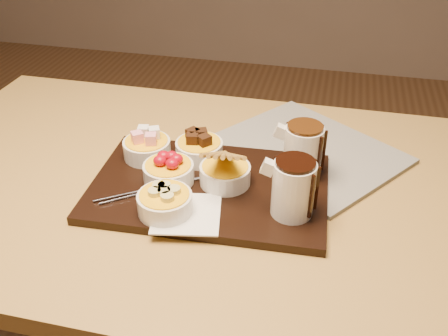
% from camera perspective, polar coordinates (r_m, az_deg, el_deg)
% --- Properties ---
extents(dining_table, '(1.20, 0.80, 0.75)m').
position_cam_1_polar(dining_table, '(1.10, -5.52, -5.18)').
color(dining_table, '#A9833E').
rests_on(dining_table, ground).
extents(serving_board, '(0.47, 0.32, 0.02)m').
position_cam_1_polar(serving_board, '(0.99, -1.70, -2.25)').
color(serving_board, black).
rests_on(serving_board, dining_table).
extents(napkin, '(0.14, 0.14, 0.00)m').
position_cam_1_polar(napkin, '(0.91, -4.26, -5.21)').
color(napkin, white).
rests_on(napkin, serving_board).
extents(bowl_marshmallows, '(0.10, 0.10, 0.04)m').
position_cam_1_polar(bowl_marshmallows, '(1.07, -8.78, 2.18)').
color(bowl_marshmallows, silver).
rests_on(bowl_marshmallows, serving_board).
extents(bowl_cake, '(0.10, 0.10, 0.04)m').
position_cam_1_polar(bowl_cake, '(1.05, -2.84, 2.05)').
color(bowl_cake, silver).
rests_on(bowl_cake, serving_board).
extents(bowl_strawberries, '(0.10, 0.10, 0.04)m').
position_cam_1_polar(bowl_strawberries, '(0.98, -6.34, -0.58)').
color(bowl_strawberries, silver).
rests_on(bowl_strawberries, serving_board).
extents(bowl_biscotti, '(0.10, 0.10, 0.04)m').
position_cam_1_polar(bowl_biscotti, '(0.97, 0.12, -0.76)').
color(bowl_biscotti, silver).
rests_on(bowl_biscotti, serving_board).
extents(bowl_bananas, '(0.10, 0.10, 0.04)m').
position_cam_1_polar(bowl_bananas, '(0.91, -6.76, -4.03)').
color(bowl_bananas, silver).
rests_on(bowl_bananas, serving_board).
extents(pitcher_dark_chocolate, '(0.08, 0.08, 0.10)m').
position_cam_1_polar(pitcher_dark_chocolate, '(0.89, 7.91, -2.39)').
color(pitcher_dark_chocolate, silver).
rests_on(pitcher_dark_chocolate, serving_board).
extents(pitcher_milk_chocolate, '(0.08, 0.08, 0.10)m').
position_cam_1_polar(pitcher_milk_chocolate, '(1.00, 9.00, 1.88)').
color(pitcher_milk_chocolate, silver).
rests_on(pitcher_milk_chocolate, serving_board).
extents(fondue_skewers, '(0.17, 0.23, 0.01)m').
position_cam_1_polar(fondue_skewers, '(0.98, -7.25, -2.08)').
color(fondue_skewers, silver).
rests_on(fondue_skewers, serving_board).
extents(newspaper, '(0.48, 0.46, 0.01)m').
position_cam_1_polar(newspaper, '(1.13, 9.49, 1.99)').
color(newspaper, beige).
rests_on(newspaper, dining_table).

